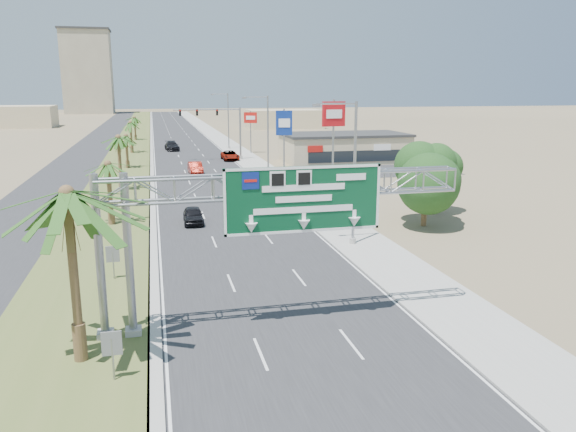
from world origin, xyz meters
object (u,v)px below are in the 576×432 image
Objects in this scene: car_far at (172,146)px; pole_sign_red_near at (334,120)px; store_building at (344,148)px; signal_mast at (227,128)px; pole_sign_red_far at (250,120)px; car_mid_lane at (195,168)px; car_left_lane at (193,215)px; palm_near at (67,194)px; car_right_lane at (230,156)px; sign_gantry at (267,198)px; pole_sign_blue at (284,126)px.

car_far is 0.55× the size of pole_sign_red_near.
store_building is 33.03m from car_far.
signal_mast is 1.45× the size of pole_sign_red_far.
car_mid_lane is (-5.96, -13.47, -4.07)m from signal_mast.
car_left_lane is at bearing -152.29° from pole_sign_red_near.
pole_sign_red_near is at bearing -88.49° from pole_sign_red_far.
signal_mast is 0.57× the size of store_building.
pole_sign_red_far reaches higher than car_left_lane.
car_right_lane is at bearing 77.01° from palm_near.
sign_gantry is 1.71× the size of pole_sign_red_near.
car_mid_lane is at bearing -113.87° from signal_mast.
pole_sign_blue reaches higher than car_left_lane.
palm_near reaches higher than store_building.
car_mid_lane is at bearing -116.47° from car_right_lane.
store_building is 18.95m from pole_sign_red_far.
pole_sign_red_far is (12.97, -7.43, 4.76)m from car_far.
car_mid_lane is 0.66× the size of pole_sign_red_far.
pole_sign_blue is at bearing 75.97° from sign_gantry.
car_far is (-1.65, 77.95, -5.27)m from sign_gantry.
car_far is 51.63m from pole_sign_red_near.
store_building reaches higher than car_left_lane.
car_left_lane is 0.76× the size of car_right_lane.
pole_sign_blue reaches higher than car_mid_lane.
pole_sign_red_far is (13.30, 49.32, 4.87)m from car_left_lane.
pole_sign_red_far is (19.46, 72.45, -1.39)m from palm_near.
signal_mast is 41.86m from car_left_lane.
pole_sign_blue is at bearing 95.89° from pole_sign_red_near.
pole_sign_red_far is at bearing 129.07° from store_building.
car_right_lane is at bearing 79.51° from car_left_lane.
pole_sign_blue is (12.54, -34.33, 5.53)m from car_far.
sign_gantry is 4.25× the size of car_left_lane.
pole_sign_red_far is (11.06, 21.96, 4.76)m from car_mid_lane.
signal_mast reaches higher than store_building.
car_mid_lane is 0.48× the size of pole_sign_red_near.
pole_sign_red_far is at bearing 91.51° from pole_sign_red_near.
sign_gantry reaches higher than car_far.
palm_near is 51.56m from car_mid_lane.
car_left_lane is at bearing -95.78° from car_far.
car_right_lane is at bearing 103.42° from pole_sign_blue.
signal_mast is at bearing 104.20° from pole_sign_blue.
sign_gantry is 2.01× the size of palm_near.
store_building reaches higher than car_right_lane.
sign_gantry is 21.97m from car_left_lane.
pole_sign_red_near reaches higher than palm_near.
palm_near is at bearing -103.54° from car_left_lane.
car_mid_lane is 12.97m from pole_sign_blue.
palm_near is 0.81× the size of signal_mast.
palm_near is 66.04m from store_building.
pole_sign_red_near reaches higher than car_far.
pole_sign_red_far is at bearing 59.02° from signal_mast.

